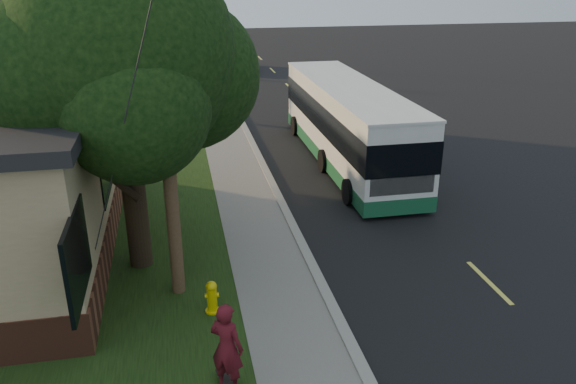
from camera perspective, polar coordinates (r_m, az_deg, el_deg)
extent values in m
plane|color=black|center=(13.00, 4.08, -10.96)|extent=(120.00, 120.00, 0.00)
cube|color=black|center=(22.78, 7.18, 3.78)|extent=(8.00, 80.00, 0.01)
cube|color=gray|center=(21.85, -2.83, 3.29)|extent=(0.25, 80.00, 0.12)
cube|color=slate|center=(21.74, -5.44, 3.07)|extent=(2.00, 80.00, 0.08)
cube|color=black|center=(21.70, -14.67, 2.37)|extent=(5.00, 80.00, 0.07)
cylinder|color=#DAC00B|center=(12.45, -7.71, -10.85)|extent=(0.22, 0.22, 0.55)
sphere|color=#DAC00B|center=(12.27, -7.80, -9.50)|extent=(0.24, 0.24, 0.24)
cylinder|color=#DAC00B|center=(12.38, -7.74, -10.37)|extent=(0.30, 0.10, 0.10)
cylinder|color=#DAC00B|center=(12.38, -7.74, -10.37)|extent=(0.10, 0.18, 0.10)
cylinder|color=#DAC00B|center=(12.59, -7.65, -11.83)|extent=(0.32, 0.32, 0.04)
cylinder|color=#473321|center=(11.75, -12.58, 9.25)|extent=(0.30, 0.30, 9.00)
cylinder|color=#2D2D30|center=(10.94, -16.99, 3.68)|extent=(2.52, 3.21, 7.60)
cylinder|color=black|center=(13.95, -15.40, 0.22)|extent=(0.56, 0.56, 4.00)
sphere|color=black|center=(13.15, -16.83, 13.28)|extent=(5.20, 5.20, 5.20)
sphere|color=black|center=(13.79, -10.47, 11.67)|extent=(3.60, 3.60, 3.60)
sphere|color=black|center=(12.96, -22.18, 11.15)|extent=(3.80, 3.80, 3.80)
sphere|color=black|center=(12.01, -15.38, 8.28)|extent=(3.20, 3.20, 3.20)
sphere|color=black|center=(14.55, -19.02, 15.39)|extent=(3.40, 3.40, 3.40)
sphere|color=black|center=(14.20, -13.12, 18.28)|extent=(3.00, 3.00, 3.00)
cylinder|color=black|center=(28.98, -12.37, 10.88)|extent=(0.24, 0.24, 3.30)
cylinder|color=black|center=(28.72, -12.64, 14.11)|extent=(1.38, 0.57, 2.01)
cylinder|color=black|center=(28.72, -12.64, 14.11)|extent=(0.74, 1.21, 1.58)
cylinder|color=black|center=(28.72, -12.64, 14.11)|extent=(0.65, 1.05, 1.95)
cylinder|color=black|center=(28.72, -12.64, 14.11)|extent=(1.28, 0.53, 1.33)
cylinder|color=black|center=(28.72, -12.64, 14.11)|extent=(0.75, 1.21, 1.70)
cylinder|color=black|center=(40.85, -11.62, 13.86)|extent=(0.24, 0.24, 3.03)
cylinder|color=black|center=(40.67, -11.79, 15.97)|extent=(1.38, 0.57, 2.01)
cylinder|color=black|center=(40.67, -11.79, 15.97)|extent=(0.74, 1.21, 1.58)
cylinder|color=black|center=(40.67, -11.79, 15.97)|extent=(0.65, 1.05, 1.95)
cylinder|color=black|center=(40.67, -11.79, 15.97)|extent=(1.28, 0.53, 1.33)
cylinder|color=black|center=(40.67, -11.79, 15.97)|extent=(0.75, 1.21, 1.70)
cylinder|color=#2D2D30|center=(44.83, -7.15, 16.32)|extent=(0.16, 0.16, 5.50)
imported|color=black|center=(44.69, -7.26, 18.55)|extent=(0.18, 0.22, 1.10)
cube|color=silver|center=(21.42, 6.08, 7.37)|extent=(2.29, 10.99, 2.47)
cube|color=#185532|center=(21.78, 5.94, 4.11)|extent=(2.31, 11.01, 0.50)
cube|color=black|center=(21.38, 6.10, 7.85)|extent=(2.33, 11.03, 1.01)
cube|color=black|center=(16.56, 11.62, 2.13)|extent=(1.99, 0.06, 1.47)
cube|color=yellow|center=(16.20, 11.94, 6.26)|extent=(1.47, 0.06, 0.32)
cube|color=#FFF2CC|center=(16.69, 9.18, -1.43)|extent=(0.23, 0.04, 0.14)
cube|color=#FFF2CC|center=(17.20, 13.48, -1.04)|extent=(0.23, 0.04, 0.14)
cube|color=silver|center=(21.14, 6.21, 10.67)|extent=(2.34, 11.04, 0.08)
cylinder|color=black|center=(17.83, 6.20, 0.01)|extent=(0.26, 0.84, 0.84)
cylinder|color=black|center=(18.62, 12.94, 0.54)|extent=(0.26, 0.84, 0.84)
cylinder|color=black|center=(20.63, 3.64, 3.19)|extent=(0.26, 0.84, 0.84)
cylinder|color=black|center=(21.32, 9.61, 3.54)|extent=(0.26, 0.84, 0.84)
cylinder|color=black|center=(25.23, 0.75, 6.75)|extent=(0.26, 0.84, 0.84)
cylinder|color=black|center=(25.80, 5.76, 6.98)|extent=(0.26, 0.84, 0.84)
imported|color=#521019|center=(10.12, -6.23, -15.39)|extent=(0.75, 0.71, 1.73)
cube|color=black|center=(10.61, -6.04, -18.83)|extent=(0.42, 0.94, 0.02)
cylinder|color=silver|center=(10.87, -6.58, -17.98)|extent=(0.21, 0.10, 0.06)
imported|color=black|center=(41.81, -5.22, 13.29)|extent=(1.94, 4.67, 1.58)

